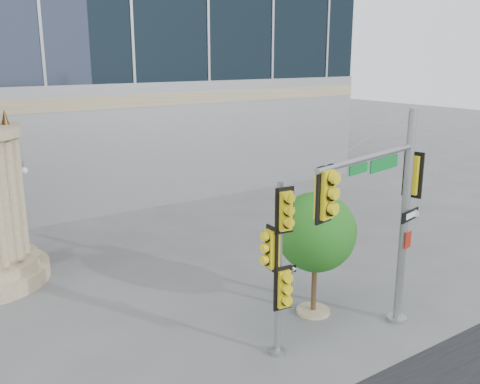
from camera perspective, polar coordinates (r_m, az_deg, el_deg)
ground at (r=14.39m, az=6.23°, el=-15.96°), size 120.00×120.00×0.00m
main_signal_pole at (r=13.87m, az=15.41°, el=-1.01°), size 4.57×1.36×5.95m
secondary_signal_pole at (r=12.77m, az=4.22°, el=-7.07°), size 0.76×0.62×4.40m
street_tree at (r=15.16m, az=8.17°, el=-4.55°), size 2.31×2.25×3.59m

